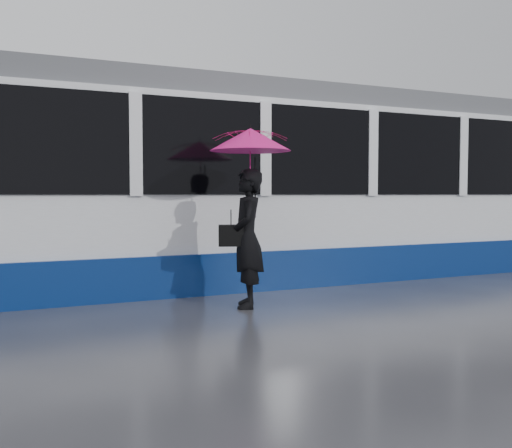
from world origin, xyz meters
name	(u,v)px	position (x,y,z in m)	size (l,w,h in m)	color
ground	(296,306)	(0.00, 0.00, 0.00)	(90.00, 90.00, 0.00)	#2C2C31
rails	(228,280)	(0.00, 2.50, 0.01)	(34.00, 1.51, 0.02)	#3F3D38
tram	(150,186)	(-1.36, 2.50, 1.64)	(26.00, 2.56, 3.35)	white
woman	(247,238)	(-0.63, 0.22, 0.92)	(0.67, 0.44, 1.84)	black
umbrella	(250,156)	(-0.58, 0.22, 2.02)	(1.39, 1.39, 1.24)	#EC1362
handbag	(231,235)	(-0.85, 0.24, 0.96)	(0.36, 0.25, 0.46)	black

